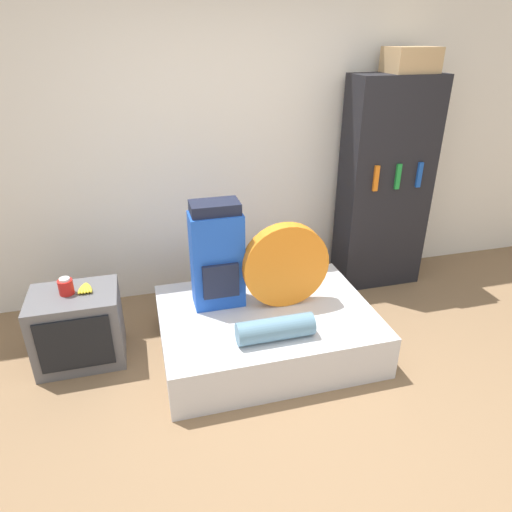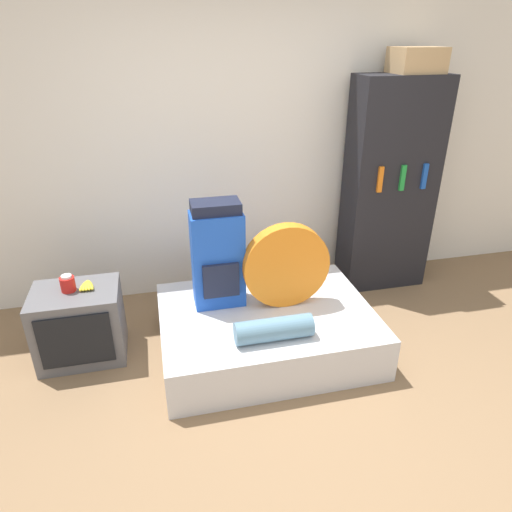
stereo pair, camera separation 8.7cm
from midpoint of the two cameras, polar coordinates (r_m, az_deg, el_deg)
The scene contains 11 objects.
ground_plane at distance 2.93m, azimuth 7.21°, elevation -21.32°, with size 16.00×16.00×0.00m, color #846647.
wall_back at distance 3.94m, azimuth -2.45°, elevation 13.71°, with size 8.00×0.05×2.60m.
bed at distance 3.44m, azimuth 0.54°, elevation -9.10°, with size 1.53×1.14×0.33m.
backpack at distance 3.26m, azimuth -5.65°, elevation -0.04°, with size 0.37×0.26×0.79m.
tent_bag at distance 3.28m, azimuth 2.94°, elevation -1.18°, with size 0.63×0.10×0.63m.
sleeping_roll at distance 3.02m, azimuth 1.61°, elevation -9.10°, with size 0.52×0.15×0.15m.
television at distance 3.52m, azimuth -21.99°, elevation -8.25°, with size 0.60×0.46×0.54m.
canister at distance 3.38m, azimuth -23.36°, elevation -3.52°, with size 0.10×0.10×0.12m.
banana_bunch at distance 3.40m, azimuth -21.23°, elevation -3.76°, with size 0.12×0.15×0.03m.
bookshelf at distance 4.22m, azimuth 15.22°, elevation 8.43°, with size 0.76×0.37×1.86m.
cardboard_box at distance 4.10m, azimuth 18.17°, elevation 22.27°, with size 0.38×0.31×0.19m.
Camera 1 is at (-0.88, -1.79, 2.15)m, focal length 32.00 mm.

